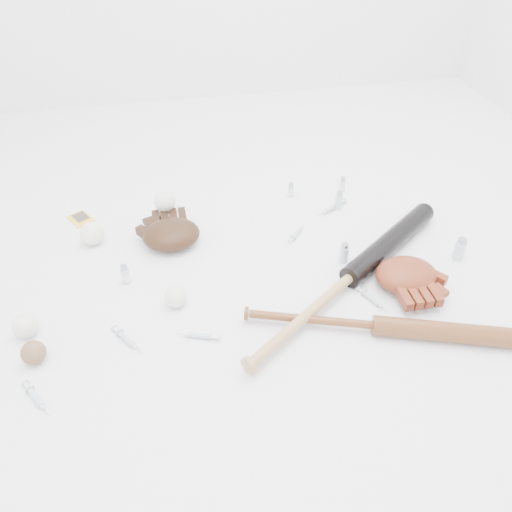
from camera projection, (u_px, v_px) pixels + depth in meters
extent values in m
plane|color=white|center=(261.00, 279.00, 1.60)|extent=(3.00, 3.00, 0.00)
cube|color=gold|center=(81.00, 219.00, 1.85)|extent=(0.11, 0.11, 0.01)
cube|color=white|center=(167.00, 215.00, 1.84)|extent=(0.10, 0.10, 0.04)
sphere|color=white|center=(165.00, 201.00, 1.80)|extent=(0.08, 0.08, 0.08)
sphere|color=white|center=(25.00, 326.00, 1.40)|extent=(0.07, 0.07, 0.07)
sphere|color=white|center=(92.00, 234.00, 1.72)|extent=(0.08, 0.08, 0.08)
sphere|color=white|center=(176.00, 297.00, 1.49)|extent=(0.07, 0.07, 0.07)
sphere|color=brown|center=(33.00, 352.00, 1.33)|extent=(0.07, 0.07, 0.07)
cylinder|color=silver|center=(339.00, 201.00, 1.88)|extent=(0.03, 0.03, 0.07)
cylinder|color=silver|center=(291.00, 190.00, 1.95)|extent=(0.02, 0.02, 0.06)
cylinder|color=silver|center=(344.00, 253.00, 1.65)|extent=(0.03, 0.03, 0.07)
cylinder|color=silver|center=(460.00, 249.00, 1.65)|extent=(0.04, 0.04, 0.08)
cylinder|color=silver|center=(125.00, 274.00, 1.57)|extent=(0.03, 0.03, 0.07)
cylinder|color=silver|center=(342.00, 184.00, 1.99)|extent=(0.02, 0.02, 0.06)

